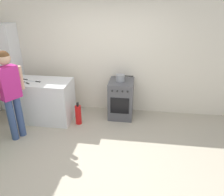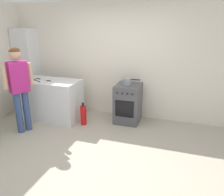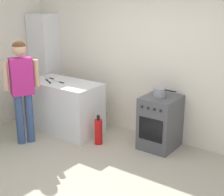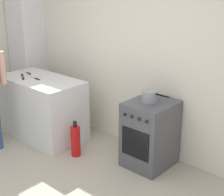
{
  "view_description": "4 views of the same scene",
  "coord_description": "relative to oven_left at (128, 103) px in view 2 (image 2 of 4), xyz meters",
  "views": [
    {
      "loc": [
        0.76,
        -2.87,
        2.46
      ],
      "look_at": [
        0.25,
        0.78,
        0.8
      ],
      "focal_mm": 35.0,
      "sensor_mm": 36.0,
      "label": 1
    },
    {
      "loc": [
        1.43,
        -2.85,
        2.07
      ],
      "look_at": [
        0.21,
        0.87,
        0.76
      ],
      "focal_mm": 35.0,
      "sensor_mm": 36.0,
      "label": 2
    },
    {
      "loc": [
        2.69,
        -2.98,
        2.44
      ],
      "look_at": [
        0.06,
        0.67,
        1.01
      ],
      "focal_mm": 55.0,
      "sensor_mm": 36.0,
      "label": 3
    },
    {
      "loc": [
        2.6,
        -1.66,
        2.29
      ],
      "look_at": [
        0.26,
        0.96,
        1.05
      ],
      "focal_mm": 55.0,
      "sensor_mm": 36.0,
      "label": 4
    }
  ],
  "objects": [
    {
      "name": "person",
      "position": [
        -1.89,
        -1.13,
        0.6
      ],
      "size": [
        0.34,
        0.51,
        1.7
      ],
      "color": "#384C7A",
      "rests_on": "ground"
    },
    {
      "name": "knife_paring",
      "position": [
        -2.04,
        -0.45,
        0.48
      ],
      "size": [
        0.19,
        0.13,
        0.01
      ],
      "color": "silver",
      "rests_on": "counter_unit"
    },
    {
      "name": "ground_plane",
      "position": [
        -0.35,
        -1.58,
        -0.43
      ],
      "size": [
        8.0,
        8.0,
        0.0
      ],
      "primitive_type": "plane",
      "color": "#ADA38E"
    },
    {
      "name": "larder_cabinet",
      "position": [
        -2.65,
        0.1,
        0.57
      ],
      "size": [
        0.48,
        0.44,
        2.0
      ],
      "primitive_type": "cube",
      "color": "silver",
      "rests_on": "ground"
    },
    {
      "name": "oven_left",
      "position": [
        0.0,
        0.0,
        0.0
      ],
      "size": [
        0.53,
        0.62,
        0.85
      ],
      "color": "#4C4C51",
      "rests_on": "ground"
    },
    {
      "name": "fire_extinguisher",
      "position": [
        -0.87,
        -0.48,
        -0.21
      ],
      "size": [
        0.13,
        0.13,
        0.5
      ],
      "color": "red",
      "rests_on": "ground"
    },
    {
      "name": "knife_carving",
      "position": [
        -1.8,
        -0.41,
        0.48
      ],
      "size": [
        0.33,
        0.07,
        0.01
      ],
      "color": "silver",
      "rests_on": "counter_unit"
    },
    {
      "name": "knife_bread",
      "position": [
        -1.96,
        -0.49,
        0.48
      ],
      "size": [
        0.31,
        0.22,
        0.01
      ],
      "color": "silver",
      "rests_on": "counter_unit"
    },
    {
      "name": "back_wall",
      "position": [
        -0.35,
        0.37,
        0.87
      ],
      "size": [
        6.0,
        0.1,
        2.6
      ],
      "primitive_type": "cube",
      "color": "silver",
      "rests_on": "ground"
    },
    {
      "name": "pot",
      "position": [
        -0.02,
        -0.01,
        0.5
      ],
      "size": [
        0.37,
        0.19,
        0.15
      ],
      "color": "gray",
      "rests_on": "oven_left"
    },
    {
      "name": "knife_chef",
      "position": [
        -2.13,
        -0.32,
        0.48
      ],
      "size": [
        0.31,
        0.07,
        0.01
      ],
      "color": "silver",
      "rests_on": "counter_unit"
    },
    {
      "name": "counter_unit",
      "position": [
        -1.7,
        -0.38,
        0.02
      ],
      "size": [
        1.3,
        0.7,
        0.9
      ],
      "primitive_type": "cube",
      "color": "silver",
      "rests_on": "ground"
    }
  ]
}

